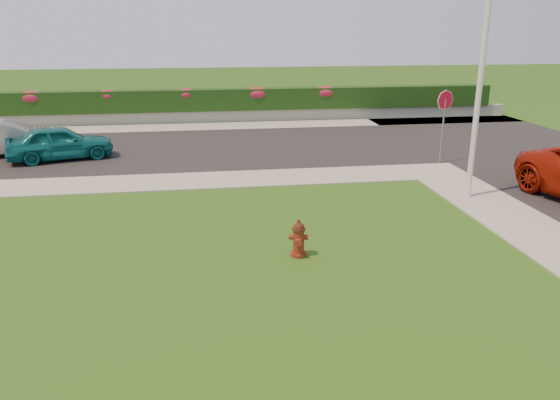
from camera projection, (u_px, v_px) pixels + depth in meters
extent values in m
plane|color=black|center=(267.00, 318.00, 9.46)|extent=(120.00, 120.00, 0.00)
cube|color=black|center=(100.00, 151.00, 21.93)|extent=(26.00, 8.00, 0.04)
cube|color=gray|center=(41.00, 187.00, 17.08)|extent=(24.00, 2.00, 0.04)
cube|color=gray|center=(434.00, 171.00, 18.92)|extent=(2.00, 2.00, 0.04)
cube|color=gray|center=(199.00, 127.00, 27.21)|extent=(34.00, 2.00, 0.04)
cube|color=gray|center=(199.00, 117.00, 28.53)|extent=(34.00, 0.40, 0.60)
cube|color=black|center=(198.00, 100.00, 28.37)|extent=(32.00, 0.90, 1.10)
cylinder|color=#51110C|center=(298.00, 254.00, 12.00)|extent=(0.36, 0.36, 0.08)
cylinder|color=#51110C|center=(299.00, 241.00, 11.91)|extent=(0.24, 0.24, 0.55)
cylinder|color=black|center=(299.00, 229.00, 11.82)|extent=(0.30, 0.30, 0.05)
sphere|color=black|center=(299.00, 228.00, 11.81)|extent=(0.24, 0.24, 0.24)
cylinder|color=black|center=(299.00, 222.00, 11.77)|extent=(0.07, 0.07, 0.07)
cylinder|color=#51110C|center=(291.00, 237.00, 11.89)|extent=(0.13, 0.14, 0.12)
cylinder|color=#51110C|center=(306.00, 237.00, 11.87)|extent=(0.13, 0.14, 0.12)
cylinder|color=#51110C|center=(298.00, 242.00, 11.75)|extent=(0.18, 0.16, 0.16)
imported|color=#0C5D62|center=(60.00, 143.00, 20.32)|extent=(4.05, 2.51, 1.29)
imported|color=#93969A|center=(5.00, 138.00, 20.99)|extent=(4.34, 2.40, 1.35)
cylinder|color=silver|center=(479.00, 92.00, 15.16)|extent=(0.16, 0.16, 6.16)
cylinder|color=slate|center=(442.00, 132.00, 19.69)|extent=(0.06, 0.06, 2.37)
cylinder|color=#AF0B25|center=(445.00, 100.00, 19.35)|extent=(0.66, 0.25, 0.69)
cylinder|color=white|center=(445.00, 100.00, 19.35)|extent=(0.70, 0.25, 0.73)
ellipsoid|color=#C2213C|center=(32.00, 98.00, 27.04)|extent=(1.32, 0.85, 0.66)
ellipsoid|color=#C2213C|center=(108.00, 96.00, 27.54)|extent=(1.16, 0.75, 0.58)
ellipsoid|color=#C2213C|center=(186.00, 94.00, 28.09)|extent=(1.19, 0.76, 0.59)
ellipsoid|color=#C2213C|center=(257.00, 94.00, 28.62)|extent=(1.33, 0.86, 0.67)
ellipsoid|color=#C2213C|center=(324.00, 92.00, 29.13)|extent=(1.32, 0.85, 0.66)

